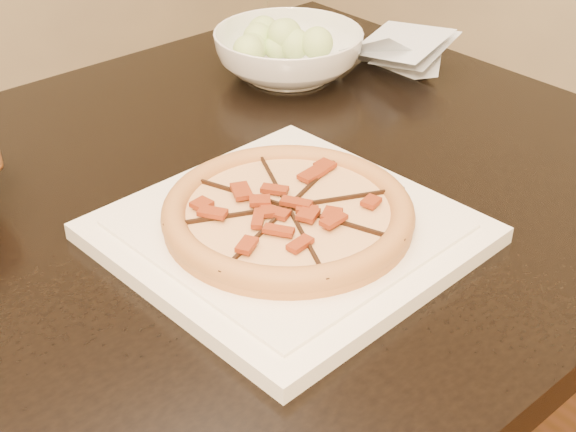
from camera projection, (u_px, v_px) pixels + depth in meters
name	position (u px, v px, depth m)	size (l,w,h in m)	color
dining_table	(139.00, 312.00, 0.89)	(1.33, 0.89, 0.75)	black
plate	(288.00, 232.00, 0.81)	(0.35, 0.35, 0.02)	white
pizza	(288.00, 213.00, 0.80)	(0.25, 0.25, 0.03)	#B86434
salad_bowl	(288.00, 54.00, 1.15)	(0.21, 0.21, 0.07)	white
salad	(289.00, 19.00, 1.12)	(0.11, 0.11, 0.04)	#C0DF7E
cling_film	(399.00, 55.00, 1.17)	(0.18, 0.15, 0.05)	silver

